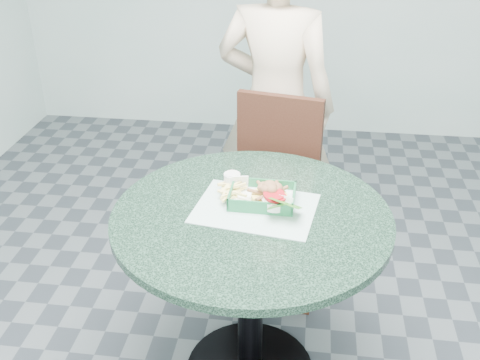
# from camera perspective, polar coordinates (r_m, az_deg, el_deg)

# --- Properties ---
(cafe_table) EXTENTS (0.97, 0.97, 0.75)m
(cafe_table) POSITION_cam_1_polar(r_m,az_deg,el_deg) (2.05, 1.12, -7.85)
(cafe_table) COLOR black
(cafe_table) RESTS_ON floor
(dining_chair) EXTENTS (0.40, 0.40, 0.93)m
(dining_chair) POSITION_cam_1_polar(r_m,az_deg,el_deg) (2.60, 3.70, -0.40)
(dining_chair) COLOR brown
(dining_chair) RESTS_ON floor
(diner_person) EXTENTS (0.70, 0.53, 1.71)m
(diner_person) POSITION_cam_1_polar(r_m,az_deg,el_deg) (2.73, 3.64, 8.61)
(diner_person) COLOR beige
(diner_person) RESTS_ON floor
(placemat) EXTENTS (0.45, 0.37, 0.00)m
(placemat) POSITION_cam_1_polar(r_m,az_deg,el_deg) (1.97, 1.56, -3.37)
(placemat) COLOR #A1C0B8
(placemat) RESTS_ON cafe_table
(food_basket) EXTENTS (0.23, 0.17, 0.05)m
(food_basket) POSITION_cam_1_polar(r_m,az_deg,el_deg) (2.00, 2.26, -2.39)
(food_basket) COLOR #1A6639
(food_basket) RESTS_ON placemat
(crab_sandwich) EXTENTS (0.13, 0.13, 0.07)m
(crab_sandwich) POSITION_cam_1_polar(r_m,az_deg,el_deg) (1.98, 3.00, -1.64)
(crab_sandwich) COLOR #F0C854
(crab_sandwich) RESTS_ON food_basket
(fries_pile) EXTENTS (0.11, 0.11, 0.04)m
(fries_pile) POSITION_cam_1_polar(r_m,az_deg,el_deg) (2.01, -0.93, -1.52)
(fries_pile) COLOR #FFE57F
(fries_pile) RESTS_ON food_basket
(sauce_ramekin) EXTENTS (0.06, 0.06, 0.03)m
(sauce_ramekin) POSITION_cam_1_polar(r_m,az_deg,el_deg) (2.06, -0.87, -0.22)
(sauce_ramekin) COLOR silver
(sauce_ramekin) RESTS_ON food_basket
(garnish_cup) EXTENTS (0.13, 0.13, 0.05)m
(garnish_cup) POSITION_cam_1_polar(r_m,az_deg,el_deg) (1.94, 3.79, -2.64)
(garnish_cup) COLOR white
(garnish_cup) RESTS_ON food_basket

